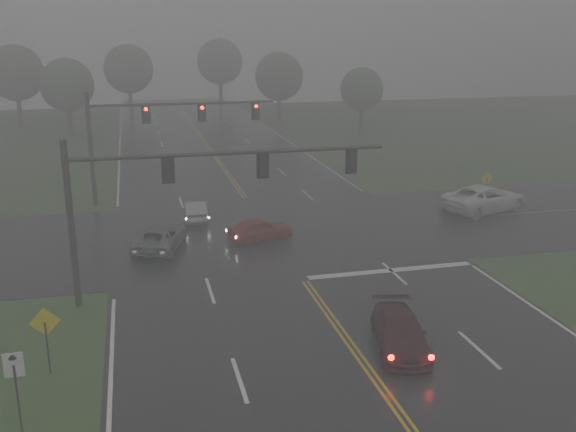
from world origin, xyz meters
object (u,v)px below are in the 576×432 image
object	(u,v)px
sedan_silver	(196,220)
signal_gantry_far	(148,125)
sedan_red	(260,240)
signal_gantry_near	(174,185)
sedan_maroon	(399,348)
pickup_white	(483,211)
car_grey	(161,249)

from	to	relation	value
sedan_silver	signal_gantry_far	size ratio (longest dim) A/B	0.29
sedan_red	signal_gantry_near	world-z (taller)	signal_gantry_near
sedan_maroon	pickup_white	world-z (taller)	pickup_white
sedan_silver	car_grey	world-z (taller)	car_grey
sedan_red	car_grey	distance (m)	5.57
sedan_maroon	signal_gantry_near	bearing A→B (deg)	150.70
car_grey	sedan_silver	bearing A→B (deg)	-97.33
sedan_silver	sedan_maroon	bearing A→B (deg)	108.87
pickup_white	signal_gantry_far	size ratio (longest dim) A/B	0.48
sedan_silver	signal_gantry_near	bearing A→B (deg)	82.76
sedan_maroon	sedan_silver	bearing A→B (deg)	119.63
pickup_white	signal_gantry_near	bearing A→B (deg)	96.36
sedan_red	pickup_white	size ratio (longest dim) A/B	0.62
sedan_maroon	sedan_silver	distance (m)	19.59
sedan_maroon	car_grey	distance (m)	15.81
car_grey	signal_gantry_far	bearing A→B (deg)	-72.17
signal_gantry_near	signal_gantry_far	distance (m)	17.03
sedan_silver	car_grey	xyz separation A→B (m)	(-2.42, -5.16, 0.00)
car_grey	pickup_white	world-z (taller)	pickup_white
sedan_maroon	sedan_red	bearing A→B (deg)	113.12
sedan_red	car_grey	size ratio (longest dim) A/B	0.79
sedan_red	car_grey	world-z (taller)	car_grey
sedan_silver	sedan_red	bearing A→B (deg)	124.73
sedan_silver	pickup_white	distance (m)	18.78
sedan_silver	signal_gantry_near	size ratio (longest dim) A/B	0.27
sedan_red	sedan_silver	bearing A→B (deg)	18.56
sedan_red	signal_gantry_far	distance (m)	12.66
car_grey	signal_gantry_far	xyz separation A→B (m)	(-0.01, 10.31, 5.29)
sedan_silver	pickup_white	world-z (taller)	pickup_white
sedan_red	signal_gantry_far	world-z (taller)	signal_gantry_far
car_grey	signal_gantry_near	size ratio (longest dim) A/B	0.34
signal_gantry_near	pickup_white	bearing A→B (deg)	24.63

